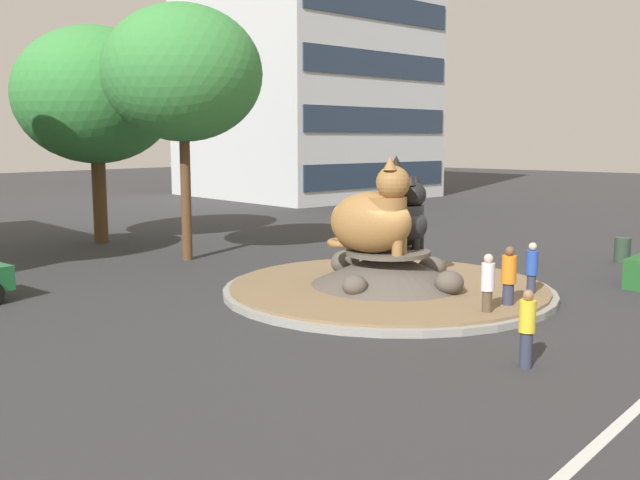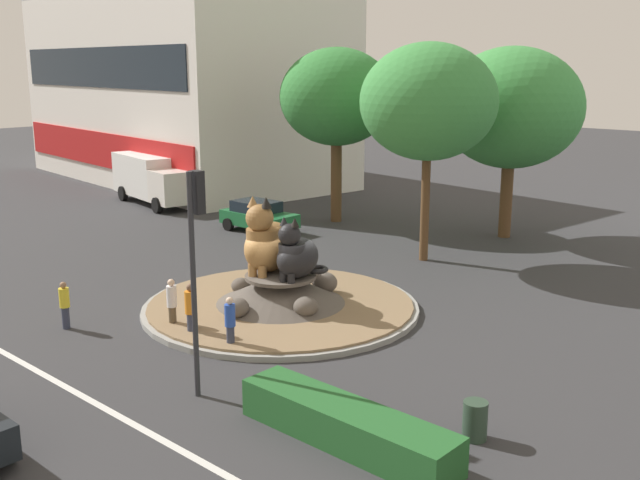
% 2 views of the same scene
% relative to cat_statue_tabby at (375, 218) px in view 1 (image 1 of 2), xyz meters
% --- Properties ---
extents(ground_plane, '(160.00, 160.00, 0.00)m').
position_rel_cat_statue_tabby_xyz_m(ground_plane, '(0.61, -0.02, -2.24)').
color(ground_plane, '#333335').
extents(roundabout_island, '(9.45, 9.45, 1.24)m').
position_rel_cat_statue_tabby_xyz_m(roundabout_island, '(0.62, -0.02, -1.80)').
color(roundabout_island, gray).
rests_on(roundabout_island, ground).
extents(cat_statue_tabby, '(2.10, 2.87, 2.72)m').
position_rel_cat_statue_tabby_xyz_m(cat_statue_tabby, '(0.00, 0.00, 0.00)').
color(cat_statue_tabby, '#9E703D').
rests_on(cat_statue_tabby, roundabout_island).
extents(cat_statue_black, '(1.57, 2.25, 2.16)m').
position_rel_cat_statue_tabby_xyz_m(cat_statue_black, '(1.30, 0.06, -0.20)').
color(cat_statue_black, black).
rests_on(cat_statue_black, roundabout_island).
extents(broadleaf_tree_behind_island, '(6.69, 6.69, 9.07)m').
position_rel_cat_statue_tabby_xyz_m(broadleaf_tree_behind_island, '(0.78, 15.17, 3.96)').
color(broadleaf_tree_behind_island, brown).
rests_on(broadleaf_tree_behind_island, ground).
extents(third_tree_left, '(5.68, 5.68, 9.13)m').
position_rel_cat_statue_tabby_xyz_m(third_tree_left, '(0.40, 8.83, 4.46)').
color(third_tree_left, brown).
rests_on(third_tree_left, ground).
extents(pedestrian_blue_shirt, '(0.32, 0.32, 1.65)m').
position_rel_cat_statue_tabby_xyz_m(pedestrian_blue_shirt, '(2.19, -3.66, -1.36)').
color(pedestrian_blue_shirt, '#33384C').
rests_on(pedestrian_blue_shirt, ground).
extents(pedestrian_yellow_shirt, '(0.32, 0.32, 1.55)m').
position_rel_cat_statue_tabby_xyz_m(pedestrian_yellow_shirt, '(-3.13, -5.95, -1.42)').
color(pedestrian_yellow_shirt, '#33384C').
rests_on(pedestrian_yellow_shirt, ground).
extents(pedestrian_white_shirt, '(0.32, 0.32, 1.68)m').
position_rel_cat_statue_tabby_xyz_m(pedestrian_white_shirt, '(-0.49, -3.75, -1.34)').
color(pedestrian_white_shirt, brown).
rests_on(pedestrian_white_shirt, ground).
extents(pedestrian_orange_shirt, '(0.37, 0.37, 1.75)m').
position_rel_cat_statue_tabby_xyz_m(pedestrian_orange_shirt, '(0.54, -3.79, -1.32)').
color(pedestrian_orange_shirt, '#33384C').
rests_on(pedestrian_orange_shirt, ground).
extents(litter_bin, '(0.56, 0.56, 0.90)m').
position_rel_cat_statue_tabby_xyz_m(litter_bin, '(10.28, -3.47, -1.79)').
color(litter_bin, '#2D4233').
rests_on(litter_bin, ground).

